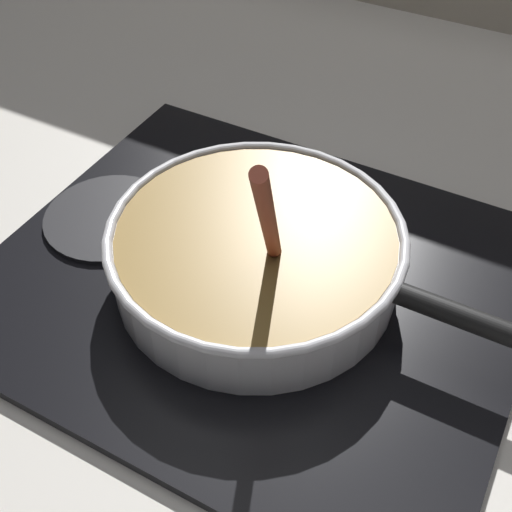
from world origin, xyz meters
TOP-DOWN VIEW (x-y plane):
  - ground at (0.00, 0.00)m, footprint 2.40×1.60m
  - hob_plate at (0.06, 0.06)m, footprint 0.56×0.48m
  - burner_ring at (0.06, 0.06)m, footprint 0.17×0.17m
  - spare_burner at (-0.14, 0.06)m, footprint 0.15×0.15m
  - cooking_pan at (0.06, 0.06)m, footprint 0.46×0.31m

SIDE VIEW (x-z plane):
  - ground at x=0.00m, z-range -0.04..0.00m
  - hob_plate at x=0.06m, z-range 0.00..0.01m
  - spare_burner at x=-0.14m, z-range 0.01..0.02m
  - burner_ring at x=0.06m, z-range 0.01..0.02m
  - cooking_pan at x=0.06m, z-range -0.07..0.17m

